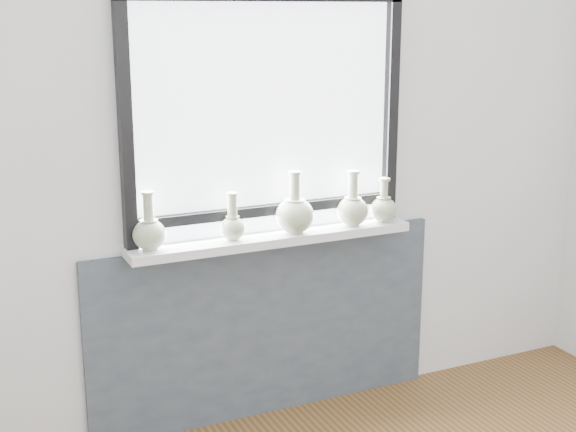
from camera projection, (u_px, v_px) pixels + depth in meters
name	position (u px, v px, depth m)	size (l,w,h in m)	color
back_wall	(263.00, 142.00, 3.55)	(3.60, 0.02, 2.60)	silver
apron_panel	(267.00, 327.00, 3.74)	(1.70, 0.03, 0.86)	#46525B
windowsill	(273.00, 238.00, 3.57)	(1.32, 0.18, 0.04)	silver
window	(266.00, 111.00, 3.48)	(1.30, 0.06, 1.05)	black
vase_a	(149.00, 232.00, 3.31)	(0.14, 0.14, 0.25)	#AEBC99
vase_b	(233.00, 225.00, 3.46)	(0.11, 0.11, 0.21)	#AEBC99
vase_c	(295.00, 213.00, 3.56)	(0.17, 0.17, 0.28)	#AEBC99
vase_d	(353.00, 208.00, 3.69)	(0.15, 0.15, 0.26)	#AEBC99
vase_e	(383.00, 207.00, 3.76)	(0.13, 0.13, 0.21)	#AEBC99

